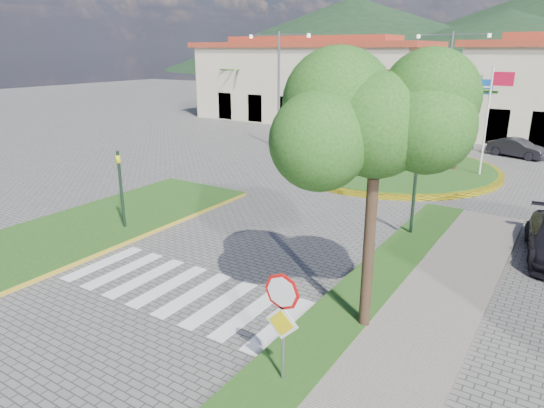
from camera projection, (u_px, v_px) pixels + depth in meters
The scene contains 20 objects.
ground at pixel (59, 357), 11.31m from camera, with size 160.00×160.00×0.00m, color #5E5C59.
sidewalk_right at pixel (329, 401), 9.79m from camera, with size 4.00×28.00×0.15m, color gray.
verge_right at pixel (279, 380), 10.41m from camera, with size 1.60×28.00×0.18m, color #244B15.
median_left at pixel (93, 226), 19.44m from camera, with size 5.00×14.00×0.18m, color #244B15.
crosswalk at pixel (178, 289), 14.51m from camera, with size 8.00×3.00×0.01m, color silver.
roundabout_island at pixel (388, 167), 28.86m from camera, with size 12.70×12.70×6.00m.
stop_sign at pixel (282, 312), 9.80m from camera, with size 0.80×0.11×2.65m.
deciduous_tree at pixel (377, 128), 10.89m from camera, with size 3.60×3.60×6.80m.
traffic_light_left at pixel (121, 183), 18.60m from camera, with size 0.15×0.18×3.20m.
traffic_light_right at pixel (415, 188), 18.00m from camera, with size 0.15×0.18×3.20m.
direction_sign_west at pixel (408, 96), 36.05m from camera, with size 1.60×0.14×5.20m.
direction_sign_east at pixel (479, 100), 33.47m from camera, with size 1.60×0.14×5.20m.
street_lamp_centre at pixel (447, 85), 33.43m from camera, with size 4.80×0.16×8.00m.
street_lamp_west at pixel (279, 85), 33.79m from camera, with size 4.80×0.16×8.00m.
building_left at pixel (311, 80), 47.75m from camera, with size 23.32×9.54×8.05m.
hill_far_west at pixel (352, 35), 148.38m from camera, with size 140.00×140.00×22.00m, color black.
hill_near_back at pixel (506, 44), 118.07m from camera, with size 110.00×110.00×16.00m, color black.
white_van at pixel (363, 124), 42.56m from camera, with size 1.91×4.15×1.15m, color silver.
car_dark_a at pixel (357, 121), 43.99m from camera, with size 1.48×3.69×1.26m, color black.
car_dark_b at pixel (517, 148), 32.07m from camera, with size 1.30×3.71×1.22m, color black.
Camera 1 is at (9.42, -5.44, 6.86)m, focal length 32.00 mm.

